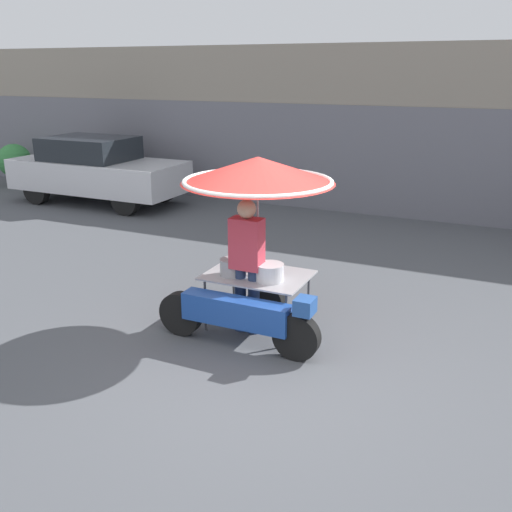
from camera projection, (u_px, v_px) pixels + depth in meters
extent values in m
plane|color=#4C4F54|center=(264.00, 368.00, 6.12)|extent=(36.00, 36.00, 0.00)
cube|color=gray|center=(415.00, 129.00, 12.61)|extent=(28.00, 2.00, 3.56)
cube|color=slate|center=(404.00, 164.00, 11.92)|extent=(23.80, 0.06, 2.32)
cylinder|color=black|center=(296.00, 337.00, 6.23)|extent=(0.53, 0.14, 0.53)
cylinder|color=black|center=(181.00, 314.00, 6.82)|extent=(0.53, 0.14, 0.53)
cube|color=#1E479E|center=(236.00, 312.00, 6.48)|extent=(1.31, 0.24, 0.32)
cube|color=#234C93|center=(305.00, 306.00, 6.08)|extent=(0.20, 0.24, 0.18)
cylinder|color=black|center=(266.00, 300.00, 7.28)|extent=(0.48, 0.14, 0.48)
cylinder|color=#515156|center=(286.00, 320.00, 6.48)|extent=(0.03, 0.03, 0.66)
cylinder|color=#515156|center=(308.00, 297.00, 7.13)|extent=(0.03, 0.03, 0.66)
cylinder|color=#515156|center=(205.00, 305.00, 6.90)|extent=(0.03, 0.03, 0.66)
cylinder|color=#515156|center=(234.00, 285.00, 7.55)|extent=(0.03, 0.03, 0.66)
cube|color=#9E9EA3|center=(258.00, 275.00, 6.91)|extent=(1.24, 0.89, 0.02)
cylinder|color=#B2B2B7|center=(258.00, 230.00, 6.73)|extent=(0.03, 0.03, 1.12)
cone|color=red|center=(258.00, 170.00, 6.51)|extent=(1.79, 1.79, 0.30)
torus|color=white|center=(258.00, 181.00, 6.55)|extent=(1.75, 1.75, 0.05)
cylinder|color=#939399|center=(231.00, 267.00, 6.85)|extent=(0.28, 0.28, 0.20)
cylinder|color=silver|center=(270.00, 272.00, 6.67)|extent=(0.33, 0.33, 0.21)
cylinder|color=#B7B7BC|center=(259.00, 266.00, 7.07)|extent=(0.22, 0.22, 0.08)
cylinder|color=navy|center=(240.00, 299.00, 6.89)|extent=(0.14, 0.14, 0.81)
cylinder|color=navy|center=(254.00, 301.00, 6.82)|extent=(0.14, 0.14, 0.81)
cube|color=#C13847|center=(247.00, 244.00, 6.63)|extent=(0.38, 0.22, 0.61)
sphere|color=tan|center=(247.00, 209.00, 6.50)|extent=(0.22, 0.22, 0.22)
cylinder|color=black|center=(125.00, 201.00, 12.38)|extent=(0.65, 0.20, 0.65)
cylinder|color=black|center=(162.00, 188.00, 13.62)|extent=(0.65, 0.20, 0.65)
cylinder|color=black|center=(36.00, 190.00, 13.41)|extent=(0.65, 0.20, 0.65)
cylinder|color=black|center=(78.00, 180.00, 14.64)|extent=(0.65, 0.20, 0.65)
cube|color=silver|center=(99.00, 175.00, 13.40)|extent=(4.15, 1.69, 0.70)
cube|color=#1E2328|center=(89.00, 148.00, 13.29)|extent=(1.99, 1.49, 0.52)
cylinder|color=#2D2D33|center=(17.00, 180.00, 15.58)|extent=(0.33, 0.33, 0.30)
sphere|color=#388442|center=(15.00, 161.00, 15.41)|extent=(0.89, 0.89, 0.89)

